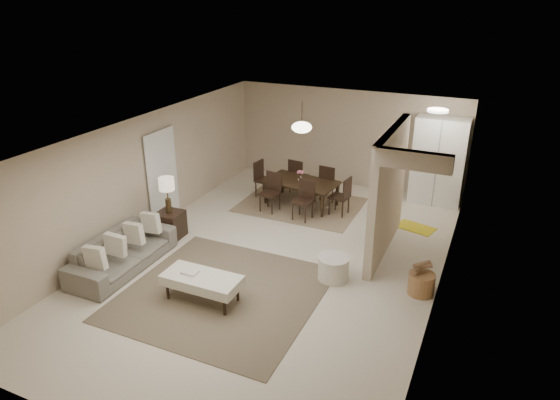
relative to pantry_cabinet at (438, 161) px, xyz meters
The scene contains 22 objects.
floor 4.88m from the pantry_cabinet, 119.52° to the right, with size 9.00×9.00×0.00m, color beige.
ceiling 4.98m from the pantry_cabinet, 119.52° to the right, with size 9.00×9.00×0.00m, color white.
back_wall 2.38m from the pantry_cabinet, behind, with size 6.00×6.00×0.00m, color #BAA68D.
left_wall 6.77m from the pantry_cabinet, 142.20° to the right, with size 9.00×9.00×0.00m, color #BAA68D.
right_wall 4.21m from the pantry_cabinet, 81.10° to the right, with size 9.00×9.00×0.00m, color #BAA68D.
partition 2.96m from the pantry_cabinet, 100.74° to the right, with size 0.15×2.50×2.50m, color #BAA68D.
doorway 6.40m from the pantry_cabinet, 146.29° to the right, with size 0.04×0.90×2.04m, color black.
pantry_cabinet is the anchor object (origin of this frame).
flush_light 1.70m from the pantry_cabinet, 93.01° to the right, with size 0.44×0.44×0.05m, color white.
living_rug 6.26m from the pantry_cabinet, 115.78° to the right, with size 3.20×3.20×0.01m, color brown.
sofa 7.38m from the pantry_cabinet, 130.83° to the right, with size 0.87×2.22×0.65m, color slate.
ottoman_bench 6.56m from the pantry_cabinet, 116.21° to the right, with size 1.31×0.61×0.47m.
side_table 6.35m from the pantry_cabinet, 138.88° to the right, with size 0.51×0.51×0.56m, color black.
table_lamp 6.31m from the pantry_cabinet, 138.88° to the right, with size 0.32×0.32×0.76m.
round_pouf 4.55m from the pantry_cabinet, 104.34° to the right, with size 0.57×0.57×0.44m, color beige.
wicker_basket 4.26m from the pantry_cabinet, 84.49° to the right, with size 0.45×0.45×0.38m, color brown.
dining_rug 3.42m from the pantry_cabinet, 152.76° to the right, with size 2.80×2.10×0.01m, color #7F6B4E.
dining_table 3.35m from the pantry_cabinet, 152.76° to the right, with size 1.71×0.95×0.60m, color black.
dining_chairs 3.31m from the pantry_cabinet, 152.76° to the right, with size 2.47×1.91×0.91m.
vase 3.28m from the pantry_cabinet, 152.76° to the right, with size 0.14×0.14×0.14m, color silver.
yellow_mat 1.93m from the pantry_cabinet, 94.77° to the right, with size 0.80×0.49×0.01m, color yellow.
pendant_light 3.37m from the pantry_cabinet, 152.76° to the right, with size 0.46×0.46×0.71m.
Camera 1 is at (3.54, -7.59, 4.82)m, focal length 32.00 mm.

